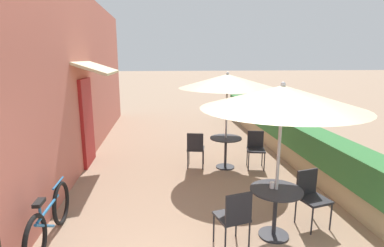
{
  "coord_description": "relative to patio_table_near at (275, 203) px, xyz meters",
  "views": [
    {
      "loc": [
        -0.61,
        -2.11,
        2.57
      ],
      "look_at": [
        0.15,
        5.01,
        1.0
      ],
      "focal_mm": 28.0,
      "sensor_mm": 36.0,
      "label": 1
    }
  ],
  "objects": [
    {
      "name": "cafe_chair_near_right",
      "position": [
        0.67,
        0.26,
        -0.01
      ],
      "size": [
        0.49,
        0.49,
        0.87
      ],
      "rotation": [
        0.0,
        0.0,
        9.68
      ],
      "color": "#232328",
      "rests_on": "ground_plane"
    },
    {
      "name": "patio_table_mid",
      "position": [
        -0.11,
        2.86,
        0.0
      ],
      "size": [
        0.75,
        0.75,
        0.74
      ],
      "color": "#28282D",
      "rests_on": "ground_plane"
    },
    {
      "name": "patio_table_near",
      "position": [
        0.0,
        0.0,
        0.0
      ],
      "size": [
        0.75,
        0.75,
        0.74
      ],
      "color": "#28282D",
      "rests_on": "ground_plane"
    },
    {
      "name": "cafe_chair_mid_left",
      "position": [
        0.61,
        2.8,
        -0.01
      ],
      "size": [
        0.47,
        0.47,
        0.87
      ],
      "rotation": [
        0.0,
        0.0,
        9.23
      ],
      "color": "#232328",
      "rests_on": "ground_plane"
    },
    {
      "name": "planter_hedge",
      "position": [
        1.74,
        3.98,
        0.01
      ],
      "size": [
        0.6,
        10.59,
        1.01
      ],
      "color": "tan",
      "rests_on": "ground_plane"
    },
    {
      "name": "cafe_facade_wall",
      "position": [
        -3.55,
        3.95,
        1.56
      ],
      "size": [
        0.98,
        11.59,
        4.2
      ],
      "color": "#C66B5B",
      "rests_on": "ground_plane"
    },
    {
      "name": "coffee_cup_near",
      "position": [
        -0.05,
        0.04,
        0.26
      ],
      "size": [
        0.07,
        0.07,
        0.09
      ],
      "color": "white",
      "rests_on": "patio_table_near"
    },
    {
      "name": "cafe_chair_mid_right",
      "position": [
        -0.82,
        2.92,
        -0.01
      ],
      "size": [
        0.47,
        0.47,
        0.87
      ],
      "rotation": [
        0.0,
        0.0,
        12.38
      ],
      "color": "#232328",
      "rests_on": "ground_plane"
    },
    {
      "name": "cafe_chair_near_left",
      "position": [
        -0.67,
        -0.26,
        -0.01
      ],
      "size": [
        0.49,
        0.49,
        0.87
      ],
      "rotation": [
        0.0,
        0.0,
        6.54
      ],
      "color": "#232328",
      "rests_on": "ground_plane"
    },
    {
      "name": "bicycle_leaning",
      "position": [
        -3.21,
        0.19,
        -0.17
      ],
      "size": [
        0.1,
        1.69,
        0.77
      ],
      "rotation": [
        0.0,
        0.0,
        0.0
      ],
      "color": "black",
      "rests_on": "ground_plane"
    },
    {
      "name": "patio_umbrella_near",
      "position": [
        0.0,
        0.0,
        1.53
      ],
      "size": [
        2.21,
        2.21,
        2.26
      ],
      "color": "#B7B7BC",
      "rests_on": "ground_plane"
    },
    {
      "name": "patio_umbrella_mid",
      "position": [
        -0.11,
        2.86,
        1.53
      ],
      "size": [
        2.21,
        2.21,
        2.26
      ],
      "color": "#B7B7BC",
      "rests_on": "ground_plane"
    }
  ]
}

